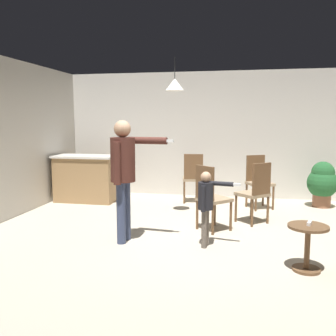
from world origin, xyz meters
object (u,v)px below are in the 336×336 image
Objects in this scene: person_adult at (124,167)px; dining_chair_centre_back at (210,195)px; dining_chair_near_wall at (256,191)px; side_table_by_couch at (307,242)px; person_child at (206,200)px; dining_chair_spare at (258,179)px; dining_chair_by_counter at (193,176)px; potted_plant_corner at (322,182)px; spare_remote_on_table at (309,223)px; kitchen_counter at (86,178)px.

person_adult is 1.67× the size of dining_chair_centre_back.
side_table_by_couch is at bearing -119.61° from dining_chair_near_wall.
person_child is 1.00× the size of dining_chair_spare.
person_child is 2.66m from dining_chair_by_counter.
dining_chair_centre_back is (-0.68, -0.53, 0.00)m from dining_chair_near_wall.
person_adult reaches higher than dining_chair_centre_back.
person_adult is 1.89× the size of potted_plant_corner.
spare_remote_on_table reaches higher than side_table_by_couch.
side_table_by_couch is 0.52× the size of dining_chair_centre_back.
person_child is at bearing 45.25° from dining_chair_spare.
dining_chair_centre_back is (2.68, -1.59, 0.07)m from kitchen_counter.
dining_chair_near_wall reaches higher than side_table_by_couch.
side_table_by_couch is at bearing 81.08° from person_adult.
person_adult is at bearing -79.81° from person_child.
dining_chair_spare is at bearing 1.75° from kitchen_counter.
dining_chair_near_wall reaches higher than potted_plant_corner.
person_adult is at bearing 170.21° from dining_chair_near_wall.
dining_chair_near_wall reaches higher than kitchen_counter.
dining_chair_spare is (3.45, 0.11, 0.07)m from kitchen_counter.
dining_chair_centre_back is (1.11, 0.73, -0.49)m from person_adult.
dining_chair_spare is 1.13× the size of potted_plant_corner.
potted_plant_corner is at bearing -5.92° from dining_chair_by_counter.
kitchen_counter is 2.20m from dining_chair_by_counter.
person_child is 1.00× the size of dining_chair_centre_back.
dining_chair_near_wall is 0.86m from dining_chair_centre_back.
person_adult is at bearing 166.68° from spare_remote_on_table.
potted_plant_corner is (3.10, 2.72, -0.55)m from person_adult.
person_child is 1.00× the size of dining_chair_near_wall.
person_adult is 12.81× the size of spare_remote_on_table.
spare_remote_on_table is at bearing -2.79° from dining_chair_centre_back.
dining_chair_spare is (0.76, 2.42, -0.08)m from person_child.
dining_chair_near_wall is at bearing 161.61° from person_child.
potted_plant_corner is at bearing 89.11° from dining_chair_centre_back.
person_child is 1.31m from spare_remote_on_table.
person_adult is 2.24m from dining_chair_near_wall.
side_table_by_couch is 0.59× the size of potted_plant_corner.
dining_chair_centre_back is 7.69× the size of spare_remote_on_table.
side_table_by_couch is 1.34m from person_child.
person_adult is 1.67× the size of dining_chair_by_counter.
side_table_by_couch is 3.03m from dining_chair_spare.
dining_chair_spare is at bearing 97.86° from side_table_by_couch.
dining_chair_by_counter is at bearing 86.24° from dining_chair_near_wall.
kitchen_counter is at bearing 179.57° from dining_chair_by_counter.
dining_chair_near_wall is (-0.50, 1.83, 0.22)m from side_table_by_couch.
person_child is at bearing -87.27° from dining_chair_by_counter.
dining_chair_centre_back is (-0.01, 0.72, -0.08)m from person_child.
spare_remote_on_table is (1.70, -3.16, -0.01)m from dining_chair_by_counter.
dining_chair_centre_back reaches higher than potted_plant_corner.
potted_plant_corner is 3.36m from spare_remote_on_table.
side_table_by_couch is at bearing -70.47° from dining_chair_by_counter.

